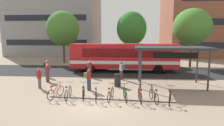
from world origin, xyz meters
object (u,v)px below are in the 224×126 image
Objects in this scene: parked_bicycle_orange_4 at (111,94)px; commuter_maroon_pack_3 at (39,76)px; parked_bicycle_red_0 at (56,92)px; commuter_black_pack_1 at (47,67)px; transit_shelter at (172,49)px; street_tree_1 at (192,27)px; parked_bicycle_green_3 at (96,94)px; parked_bicycle_green_5 at (125,95)px; parked_bicycle_red_6 at (140,96)px; commuter_grey_pack_4 at (47,71)px; city_bus at (123,56)px; parked_bicycle_red_8 at (170,97)px; street_tree_2 at (63,29)px; commuter_olive_pack_0 at (88,78)px; parked_bicycle_black_7 at (154,96)px; commuter_teal_pack_2 at (122,70)px; parked_bicycle_silver_1 at (68,93)px; street_tree_0 at (132,29)px; parked_bicycle_green_2 at (84,93)px; trash_bin at (118,80)px; commuter_teal_pack_5 at (90,68)px.

parked_bicycle_orange_4 is 6.29m from commuter_maroon_pack_3.
parked_bicycle_red_0 is 0.98× the size of commuter_black_pack_1.
transit_shelter is 0.78× the size of street_tree_1.
parked_bicycle_red_0 is 19.47m from street_tree_1.
parked_bicycle_green_3 is 1.88m from parked_bicycle_green_5.
parked_bicycle_red_6 is 1.04× the size of commuter_grey_pack_4.
city_bus reaches higher than parked_bicycle_green_5.
commuter_black_pack_1 is (-10.62, 6.64, 0.60)m from parked_bicycle_red_8.
street_tree_2 is at bearing -35.26° from city_bus.
commuter_olive_pack_0 is 1.00× the size of commuter_grey_pack_4.
parked_bicycle_orange_4 is 9.42m from commuter_black_pack_1.
parked_bicycle_black_7 is 0.22× the size of street_tree_1.
commuter_teal_pack_2 is at bearing 2.67° from parked_bicycle_orange_4.
commuter_olive_pack_0 reaches higher than parked_bicycle_silver_1.
street_tree_0 is at bearing -98.23° from city_bus.
street_tree_2 is at bearing 16.36° from parked_bicycle_silver_1.
parked_bicycle_red_8 is at bearing -76.72° from parked_bicycle_red_0.
commuter_maroon_pack_3 is at bearing 76.52° from parked_bicycle_orange_4.
parked_bicycle_green_2 is at bearing 78.19° from parked_bicycle_green_5.
parked_bicycle_red_8 is 4.94m from trash_bin.
parked_bicycle_green_2 is 0.22× the size of street_tree_0.
street_tree_2 is (-10.21, -1.88, -0.04)m from street_tree_0.
commuter_grey_pack_4 is (-10.69, 0.58, -2.07)m from transit_shelter.
parked_bicycle_green_2 is at bearing -123.71° from trash_bin.
street_tree_1 is 18.05m from street_tree_2.
transit_shelter reaches higher than commuter_maroon_pack_3.
city_bus is at bearing 101.93° from commuter_maroon_pack_3.
street_tree_1 is (7.67, -4.33, 0.04)m from street_tree_0.
commuter_maroon_pack_3 is (-3.01, 2.22, 0.56)m from parked_bicycle_silver_1.
street_tree_1 is at bearing -7.80° from street_tree_2.
commuter_black_pack_1 is at bearing 37.68° from commuter_teal_pack_2.
parked_bicycle_green_3 is 6.79m from commuter_teal_pack_5.
street_tree_1 is (8.74, 3.83, 3.46)m from city_bus.
parked_bicycle_green_5 is at bearing 90.98° from city_bus.
parked_bicycle_red_0 is 1.00× the size of parked_bicycle_red_8.
commuter_black_pack_1 is (-5.14, 6.18, 0.60)m from parked_bicycle_green_2.
parked_bicycle_green_5 is 1.01× the size of commuter_teal_pack_5.
commuter_olive_pack_0 is (-0.91, 2.09, 0.57)m from parked_bicycle_green_3.
parked_bicycle_black_7 is at bearing -3.21° from commuter_black_pack_1.
parked_bicycle_red_8 is 0.99× the size of commuter_teal_pack_5.
parked_bicycle_silver_1 is 7.52m from commuter_black_pack_1.
street_tree_2 reaches higher than parked_bicycle_green_3.
commuter_black_pack_1 reaches higher than commuter_teal_pack_5.
commuter_olive_pack_0 is (-2.48, -7.89, -0.82)m from city_bus.
parked_bicycle_green_5 is 7.46m from commuter_teal_pack_5.
parked_bicycle_orange_4 is at bearing 85.59° from city_bus.
commuter_olive_pack_0 is 0.22× the size of street_tree_1.
commuter_maroon_pack_3 is at bearing 52.19° from parked_bicycle_green_2.
parked_bicycle_green_2 is 3.76m from trash_bin.
street_tree_2 reaches higher than city_bus.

